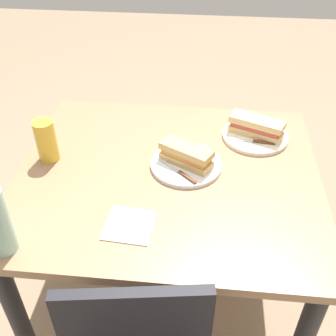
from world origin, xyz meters
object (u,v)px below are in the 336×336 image
dining_table (168,199)px  plate_near (186,164)px  knife_far (253,141)px  baguette_sandwich_far (256,127)px  knife_near (179,172)px  beer_glass (46,141)px  baguette_sandwich_near (186,155)px  plate_far (255,136)px

dining_table → plate_near: (-0.06, -0.04, 0.13)m
plate_near → knife_far: size_ratio=1.38×
baguette_sandwich_far → dining_table: bearing=38.5°
knife_near → knife_far: (-0.26, -0.21, 0.00)m
beer_glass → baguette_sandwich_near: bearing=-179.4°
dining_table → knife_far: knife_far is taller
baguette_sandwich_near → knife_far: (-0.24, -0.15, -0.03)m
plate_near → baguette_sandwich_near: (0.00, 0.00, 0.04)m
baguette_sandwich_far → knife_far: baguette_sandwich_far is taller
plate_near → beer_glass: beer_glass is taller
plate_near → knife_far: knife_far is taller
knife_near → baguette_sandwich_far: 0.37m
dining_table → plate_far: size_ratio=4.14×
baguette_sandwich_near → beer_glass: bearing=0.6°
knife_far → baguette_sandwich_near: bearing=32.2°
dining_table → knife_near: bearing=160.1°
baguette_sandwich_near → baguette_sandwich_far: same height
dining_table → baguette_sandwich_near: bearing=-144.2°
plate_near → baguette_sandwich_near: 0.04m
plate_far → baguette_sandwich_near: bearing=39.1°
knife_far → beer_glass: beer_glass is taller
baguette_sandwich_far → beer_glass: (0.73, 0.21, 0.03)m
knife_far → dining_table: bearing=32.9°
dining_table → knife_near: 0.15m
baguette_sandwich_near → plate_far: 0.32m
dining_table → plate_far: plate_far is taller
dining_table → knife_near: (-0.04, 0.01, 0.14)m
dining_table → baguette_sandwich_far: size_ratio=4.85×
dining_table → beer_glass: bearing=-5.0°
baguette_sandwich_near → plate_far: baguette_sandwich_near is taller
plate_near → knife_near: (0.02, 0.06, 0.01)m
plate_far → beer_glass: bearing=15.8°
plate_near → baguette_sandwich_far: 0.32m
plate_near → knife_near: knife_near is taller
baguette_sandwich_far → knife_near: bearing=44.1°
baguette_sandwich_near → plate_far: bearing=-140.9°
beer_glass → knife_far: bearing=-167.9°
plate_near → knife_far: bearing=-147.8°
plate_far → knife_far: knife_far is taller
baguette_sandwich_far → baguette_sandwich_near: bearing=39.1°
dining_table → baguette_sandwich_far: baguette_sandwich_far is taller
dining_table → plate_near: size_ratio=4.14×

